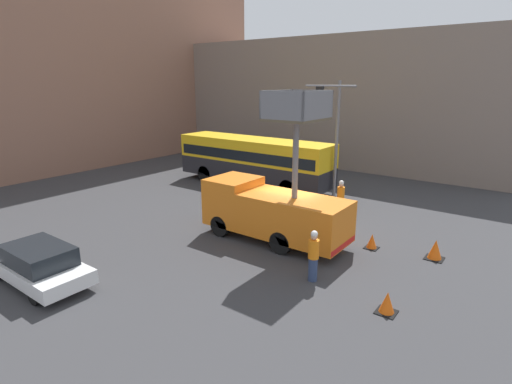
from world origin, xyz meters
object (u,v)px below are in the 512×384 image
Objects in this scene: road_worker_near_truck at (313,256)px; traffic_cone_near_truck at (435,250)px; utility_truck at (273,208)px; traffic_light_pole at (332,124)px; city_bus at (254,158)px; traffic_cone_far_side at (387,303)px; parked_car_curbside at (38,264)px; road_worker_directing at (341,198)px; traffic_cone_mid_road at (372,242)px.

road_worker_near_truck is 5.41m from traffic_cone_near_truck.
utility_truck is at bearing 109.60° from traffic_cone_near_truck.
utility_truck is 7.28m from traffic_light_pole.
city_bus reaches higher than traffic_cone_near_truck.
traffic_light_pole reaches higher than road_worker_near_truck.
traffic_cone_near_truck is at bearing 158.69° from city_bus.
road_worker_near_truck is at bearing 145.77° from traffic_cone_near_truck.
utility_truck is 9.51× the size of traffic_cone_far_side.
traffic_cone_near_truck is 0.18× the size of parked_car_curbside.
road_worker_near_truck is at bearing 147.34° from road_worker_directing.
utility_truck is 1.46× the size of parked_car_curbside.
utility_truck is at bearing 4.19° from road_worker_near_truck.
parked_car_curbside is (-15.21, -2.08, -1.16)m from city_bus.
traffic_cone_mid_road is (-5.44, -10.29, -1.57)m from city_bus.
traffic_cone_mid_road is 0.92× the size of traffic_cone_far_side.
road_worker_near_truck is at bearing 135.80° from city_bus.
traffic_cone_far_side is (-9.89, -12.46, -1.55)m from city_bus.
city_bus is 5.72× the size of road_worker_directing.
traffic_cone_mid_road is 0.14× the size of parked_car_curbside.
traffic_cone_near_truck is 1.15× the size of traffic_cone_far_side.
road_worker_directing reaches higher than traffic_cone_near_truck.
traffic_cone_near_truck is at bearing -85.54° from road_worker_near_truck.
road_worker_directing reaches higher than parked_car_curbside.
traffic_cone_near_truck reaches higher than traffic_cone_mid_road.
traffic_light_pole is 1.53× the size of parked_car_curbside.
city_bus reaches higher than parked_car_curbside.
traffic_cone_far_side is at bearing -114.04° from utility_truck.
utility_truck is 6.71m from traffic_cone_far_side.
traffic_light_pole is 8.66× the size of traffic_cone_near_truck.
traffic_cone_near_truck is (2.23, -6.26, -1.13)m from utility_truck.
road_worker_near_truck is 2.91m from traffic_cone_far_side.
road_worker_directing is (-2.41, -7.42, -0.90)m from city_bus.
utility_truck reaches higher than traffic_cone_far_side.
city_bus reaches higher than traffic_cone_mid_road.
traffic_light_pole is at bearing -27.79° from road_worker_near_truck.
road_worker_directing is 5.88m from traffic_cone_near_truck.
utility_truck is at bearing -174.75° from traffic_light_pole.
traffic_light_pole is at bearing 174.18° from city_bus.
city_bus is 1.61× the size of traffic_light_pole.
city_bus is 15.40m from parked_car_curbside.
city_bus is 11.75m from traffic_cone_mid_road.
parked_car_curbside is at bearing 139.95° from traffic_cone_mid_road.
road_worker_directing is 13.87m from parked_car_curbside.
road_worker_directing is at bearing -11.69° from utility_truck.
road_worker_directing is 3.06× the size of traffic_cone_mid_road.
traffic_light_pole reaches higher than parked_car_curbside.
traffic_cone_far_side is (-7.48, -5.04, -0.65)m from road_worker_directing.
parked_car_curbside reaches higher than traffic_cone_mid_road.
traffic_light_pole reaches higher than traffic_cone_mid_road.
traffic_cone_near_truck is (-2.56, -5.27, -0.60)m from road_worker_directing.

